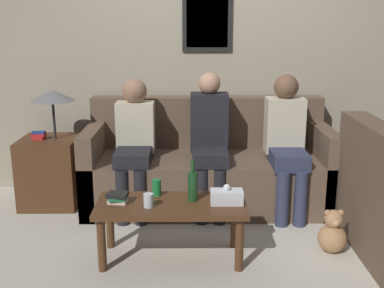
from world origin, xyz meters
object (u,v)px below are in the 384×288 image
(person_left, at_px, (134,139))
(drinking_glass, at_px, (148,200))
(wine_bottle, at_px, (193,185))
(person_middle, at_px, (210,137))
(teddy_bear, at_px, (333,234))
(couch_main, at_px, (208,169))
(person_right, at_px, (286,138))
(coffee_table, at_px, (171,212))

(person_left, bearing_deg, drinking_glass, -78.68)
(wine_bottle, relative_size, person_middle, 0.25)
(drinking_glass, height_order, person_middle, person_middle)
(person_left, relative_size, teddy_bear, 3.52)
(couch_main, distance_m, person_right, 0.80)
(person_middle, relative_size, teddy_bear, 3.69)
(couch_main, height_order, teddy_bear, couch_main)
(person_right, height_order, teddy_bear, person_right)
(drinking_glass, bearing_deg, wine_bottle, 21.77)
(wine_bottle, height_order, person_left, person_left)
(person_left, bearing_deg, person_right, -1.87)
(wine_bottle, bearing_deg, teddy_bear, 2.23)
(couch_main, bearing_deg, person_middle, -87.53)
(wine_bottle, height_order, person_middle, person_middle)
(wine_bottle, bearing_deg, couch_main, 81.95)
(person_middle, bearing_deg, teddy_bear, -44.06)
(coffee_table, relative_size, person_right, 0.87)
(couch_main, relative_size, person_right, 1.82)
(coffee_table, height_order, person_left, person_left)
(coffee_table, height_order, drinking_glass, drinking_glass)
(person_right, bearing_deg, person_left, 178.13)
(person_middle, distance_m, teddy_bear, 1.35)
(couch_main, relative_size, wine_bottle, 7.33)
(drinking_glass, bearing_deg, person_left, 101.32)
(coffee_table, xyz_separation_m, drinking_glass, (-0.16, -0.07, 0.12))
(couch_main, relative_size, person_middle, 1.80)
(coffee_table, height_order, person_right, person_right)
(wine_bottle, xyz_separation_m, person_right, (0.84, 0.85, 0.14))
(couch_main, relative_size, teddy_bear, 6.64)
(coffee_table, bearing_deg, person_middle, 71.85)
(person_left, distance_m, person_right, 1.35)
(couch_main, height_order, coffee_table, couch_main)
(couch_main, bearing_deg, person_left, -165.76)
(person_middle, xyz_separation_m, person_right, (0.68, -0.05, 0.00))
(coffee_table, xyz_separation_m, person_right, (0.99, 0.90, 0.32))
(person_right, bearing_deg, teddy_bear, -75.27)
(couch_main, xyz_separation_m, person_left, (-0.66, -0.17, 0.33))
(couch_main, height_order, person_left, person_left)
(coffee_table, xyz_separation_m, wine_bottle, (0.16, 0.05, 0.18))
(person_middle, bearing_deg, drinking_glass, -114.46)
(couch_main, distance_m, person_middle, 0.38)
(person_middle, bearing_deg, coffee_table, -108.15)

